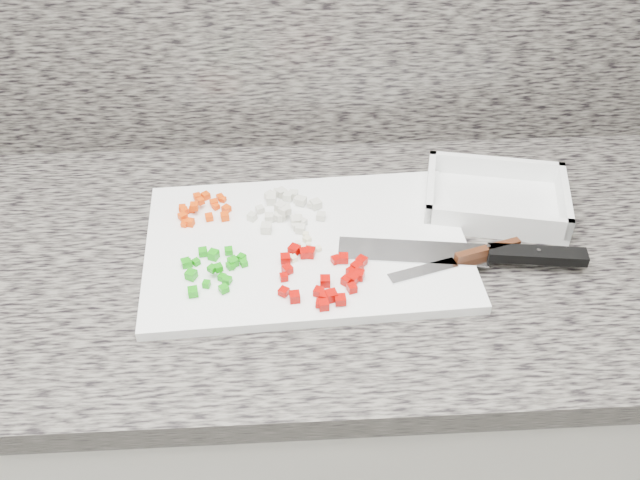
{
  "coord_description": "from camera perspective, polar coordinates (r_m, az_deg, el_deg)",
  "views": [
    {
      "loc": [
        0.05,
        0.61,
        1.64
      ],
      "look_at": [
        0.09,
        1.42,
        0.94
      ],
      "focal_mm": 40.0,
      "sensor_mm": 36.0,
      "label": 1
    }
  ],
  "objects": [
    {
      "name": "green_pepper_pile",
      "position": [
        1.06,
        -8.53,
        -2.13
      ],
      "size": [
        0.1,
        0.1,
        0.02
      ],
      "color": "#14950D",
      "rests_on": "cutting_board"
    },
    {
      "name": "paring_knife",
      "position": [
        1.09,
        12.02,
        -1.25
      ],
      "size": [
        0.21,
        0.08,
        0.02
      ],
      "rotation": [
        0.0,
        0.0,
        0.29
      ],
      "color": "silver",
      "rests_on": "cutting_board"
    },
    {
      "name": "cutting_board",
      "position": [
        1.11,
        -1.09,
        -0.46
      ],
      "size": [
        0.51,
        0.35,
        0.02
      ],
      "primitive_type": "cube",
      "rotation": [
        0.0,
        0.0,
        0.05
      ],
      "color": "white",
      "rests_on": "countertop"
    },
    {
      "name": "chef_knife",
      "position": [
        1.1,
        13.75,
        -1.08
      ],
      "size": [
        0.37,
        0.09,
        0.02
      ],
      "rotation": [
        0.0,
        0.0,
        -0.13
      ],
      "color": "silver",
      "rests_on": "cutting_board"
    },
    {
      "name": "garlic_pile",
      "position": [
        1.08,
        -1.36,
        -0.6
      ],
      "size": [
        0.05,
        0.07,
        0.01
      ],
      "color": "beige",
      "rests_on": "cutting_board"
    },
    {
      "name": "carrot_pile",
      "position": [
        1.17,
        -9.38,
        2.46
      ],
      "size": [
        0.09,
        0.08,
        0.02
      ],
      "color": "#E23E04",
      "rests_on": "cutting_board"
    },
    {
      "name": "tray",
      "position": [
        1.22,
        13.84,
        3.13
      ],
      "size": [
        0.26,
        0.21,
        0.05
      ],
      "rotation": [
        0.0,
        0.0,
        -0.22
      ],
      "color": "white",
      "rests_on": "countertop"
    },
    {
      "name": "onion_pile",
      "position": [
        1.15,
        -2.73,
        2.44
      ],
      "size": [
        0.13,
        0.11,
        0.02
      ],
      "color": "beige",
      "rests_on": "cutting_board"
    },
    {
      "name": "cabinet",
      "position": [
        1.47,
        -3.86,
        -14.61
      ],
      "size": [
        3.92,
        0.62,
        0.86
      ],
      "primitive_type": "cube",
      "color": "silver",
      "rests_on": "ground"
    },
    {
      "name": "countertop",
      "position": [
        1.13,
        -4.87,
        -1.57
      ],
      "size": [
        3.96,
        0.64,
        0.04
      ],
      "primitive_type": "cube",
      "color": "#635E57",
      "rests_on": "cabinet"
    },
    {
      "name": "red_pepper_pile",
      "position": [
        1.03,
        0.49,
        -2.92
      ],
      "size": [
        0.14,
        0.13,
        0.01
      ],
      "color": "#A60602",
      "rests_on": "cutting_board"
    }
  ]
}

